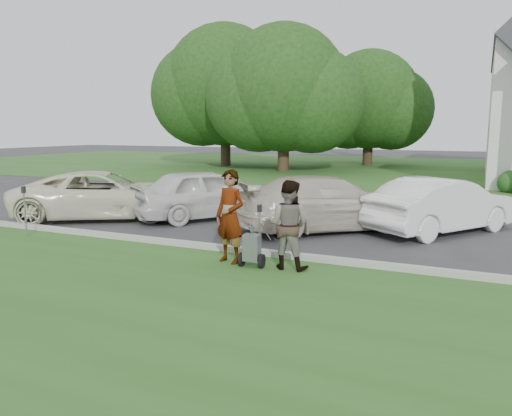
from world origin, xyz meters
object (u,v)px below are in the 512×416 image
Objects in this scene: car_c at (327,203)px; person_left at (230,217)px; person_right at (288,225)px; car_d at (442,205)px; car_b at (206,193)px; tree_far at (225,91)px; tree_left at (284,94)px; tree_back at (369,104)px; parking_meter_near at (260,225)px; striping_cart at (252,248)px; parking_meter_far at (25,205)px; car_a at (103,195)px.

person_left is at bearing 125.10° from car_c.
person_right is 0.39× the size of car_d.
person_right is at bearing 170.65° from car_b.
tree_left is at bearing -26.56° from tree_far.
tree_far is 11.22m from tree_back.
parking_meter_near is (7.96, -21.75, -4.32)m from tree_left.
striping_cart is (14.07, -25.39, -5.29)m from tree_far.
person_right reaches higher than parking_meter_far.
car_a is (-6.19, 3.09, -0.24)m from person_left.
tree_far is 26.69m from parking_meter_far.
tree_left is 5.81× the size of person_right.
car_d reaches higher than parking_meter_near.
tree_left reaches higher than tree_back.
tree_far is 29.60m from person_right.
striping_cart is at bearing -61.01° from tree_far.
car_a is (-0.03, 3.04, -0.11)m from parking_meter_far.
parking_meter_far is at bearing -73.77° from tree_far.
person_right is at bearing -27.51° from parking_meter_near.
striping_cart is at bearing -80.02° from parking_meter_near.
striping_cart is 6.33m from car_d.
car_b is at bearing 124.06° from striping_cart.
parking_meter_far is at bearing 173.21° from striping_cart.
parking_meter_near is at bearing 60.87° from person_left.
person_left is 1.45× the size of parking_meter_far.
parking_meter_near is at bearing -143.20° from car_a.
person_left is (13.49, -25.26, -4.69)m from tree_far.
person_right is (14.79, -25.19, -4.78)m from tree_far.
car_c is at bearing -147.59° from car_b.
parking_meter_near is (3.96, -29.75, -3.94)m from tree_back.
parking_meter_near is at bearing 89.06° from car_d.
person_right is at bearing -143.93° from car_a.
car_b is 4.07m from car_c.
person_right is at bearing 10.66° from striping_cart.
parking_meter_near is (-0.11, 0.64, 0.38)m from striping_cart.
striping_cart is (8.07, -22.39, -4.70)m from tree_left.
parking_meter_near is 0.91× the size of parking_meter_far.
person_left is 6.92m from car_a.
tree_back is 6.99× the size of parking_meter_far.
tree_back is 30.56m from parking_meter_far.
tree_left is 2.24× the size of car_b.
striping_cart is at bearing -70.18° from tree_left.
striping_cart is 0.52× the size of person_left.
car_c is at bearing 80.97° from striping_cart.
tree_far is 5.82× the size of person_left.
person_left is (7.49, -22.26, -4.11)m from tree_left.
car_b is at bearing 56.08° from parking_meter_far.
person_left reaches higher than car_b.
car_b is (2.97, 4.42, -0.06)m from parking_meter_far.
tree_far reaches higher than car_c.
parking_meter_far is at bearing -176.13° from parking_meter_near.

